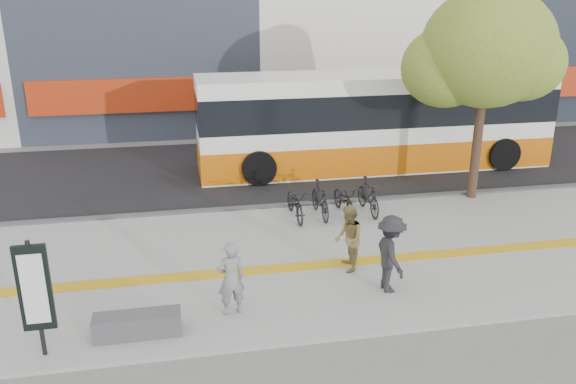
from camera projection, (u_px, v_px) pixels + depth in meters
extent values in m
plane|color=slate|center=(266.00, 295.00, 12.53)|extent=(120.00, 120.00, 0.00)
cube|color=gray|center=(256.00, 262.00, 13.90)|extent=(40.00, 7.00, 0.08)
cube|color=gold|center=(259.00, 270.00, 13.42)|extent=(40.00, 0.45, 0.01)
cube|color=black|center=(227.00, 171.00, 20.85)|extent=(40.00, 8.00, 0.06)
cube|color=#3E3E41|center=(239.00, 209.00, 17.13)|extent=(40.00, 0.25, 0.14)
cube|color=#B32D0E|center=(260.00, 91.00, 25.24)|extent=(19.00, 0.50, 1.40)
cube|color=#3E3E41|center=(138.00, 325.00, 10.85)|extent=(1.60, 0.45, 0.45)
cylinder|color=black|center=(36.00, 299.00, 9.99)|extent=(0.08, 0.08, 2.20)
cube|color=black|center=(35.00, 288.00, 9.92)|extent=(0.55, 0.08, 1.60)
cube|color=white|center=(34.00, 289.00, 9.87)|extent=(0.40, 0.02, 1.30)
cylinder|color=#321F17|center=(477.00, 147.00, 17.62)|extent=(0.28, 0.28, 3.20)
ellipsoid|color=#557527|center=(487.00, 48.00, 16.65)|extent=(3.80, 3.80, 3.42)
ellipsoid|color=#557527|center=(445.00, 68.00, 17.13)|extent=(2.60, 2.60, 2.34)
ellipsoid|color=#557527|center=(522.00, 63.00, 16.58)|extent=(2.40, 2.40, 2.16)
ellipsoid|color=#557527|center=(486.00, 17.00, 17.18)|extent=(2.20, 2.20, 1.98)
cube|color=white|center=(375.00, 121.00, 20.78)|extent=(12.53, 2.61, 3.34)
cube|color=#CA5E09|center=(374.00, 151.00, 21.14)|extent=(12.55, 2.63, 1.04)
cube|color=black|center=(376.00, 105.00, 20.59)|extent=(12.55, 2.63, 1.15)
cylinder|color=black|center=(259.00, 168.00, 19.14)|extent=(1.15, 0.37, 1.15)
cylinder|color=black|center=(249.00, 148.00, 21.56)|extent=(1.15, 0.37, 1.15)
cylinder|color=black|center=(503.00, 154.00, 20.72)|extent=(1.15, 0.37, 1.15)
cylinder|color=black|center=(468.00, 137.00, 23.14)|extent=(1.15, 0.37, 1.15)
imported|color=black|center=(295.00, 203.00, 16.32)|extent=(0.66, 1.76, 0.91)
imported|color=black|center=(320.00, 199.00, 16.43)|extent=(0.53, 1.70, 1.01)
imported|color=black|center=(344.00, 199.00, 16.57)|extent=(0.66, 1.76, 0.91)
imported|color=black|center=(368.00, 196.00, 16.68)|extent=(0.53, 1.70, 1.01)
imported|color=black|center=(231.00, 278.00, 11.42)|extent=(0.62, 0.47, 1.53)
imported|color=olive|center=(349.00, 239.00, 13.22)|extent=(0.65, 0.80, 1.54)
imported|color=#232326|center=(391.00, 254.00, 12.28)|extent=(0.66, 1.11, 1.70)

